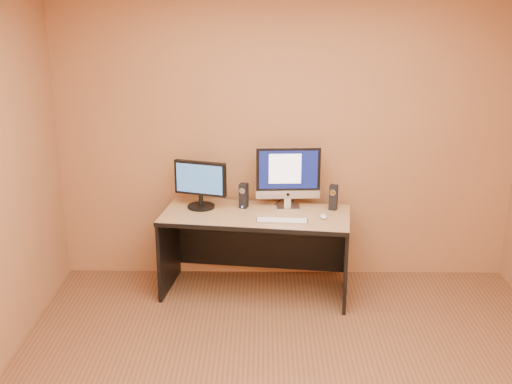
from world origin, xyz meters
TOP-DOWN VIEW (x-y plane):
  - walls at (0.00, 0.00)m, footprint 4.00×4.00m
  - desk at (-0.26, 1.59)m, footprint 1.63×0.88m
  - imac at (0.02, 1.76)m, footprint 0.56×0.23m
  - second_monitor at (-0.73, 1.74)m, footprint 0.52×0.36m
  - speaker_left at (-0.36, 1.74)m, footprint 0.09×0.09m
  - speaker_right at (0.40, 1.71)m, footprint 0.08×0.09m
  - keyboard at (-0.05, 1.40)m, footprint 0.43×0.14m
  - mouse at (0.30, 1.49)m, footprint 0.06×0.10m
  - cable_a at (0.07, 1.88)m, footprint 0.03×0.21m
  - cable_b at (-0.06, 1.89)m, footprint 0.07×0.17m

SIDE VIEW (x-z plane):
  - desk at x=-0.26m, z-range 0.00..0.72m
  - cable_a at x=0.07m, z-range 0.72..0.73m
  - cable_b at x=-0.06m, z-range 0.72..0.73m
  - keyboard at x=-0.05m, z-range 0.72..0.74m
  - mouse at x=0.30m, z-range 0.72..0.76m
  - speaker_left at x=-0.36m, z-range 0.72..0.93m
  - speaker_right at x=0.40m, z-range 0.72..0.93m
  - second_monitor at x=-0.73m, z-range 0.72..1.13m
  - imac at x=0.02m, z-range 0.72..1.26m
  - walls at x=0.00m, z-range 0.00..2.60m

